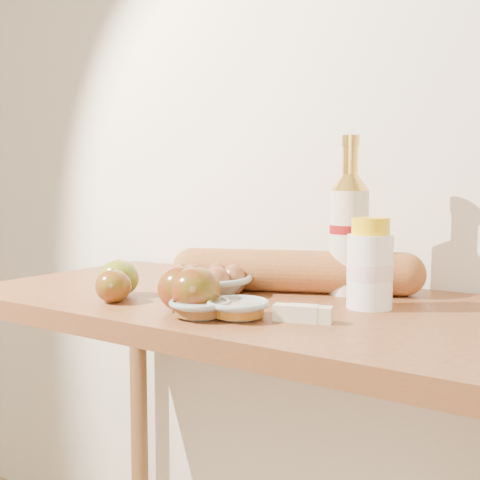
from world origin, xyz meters
name	(u,v)px	position (x,y,z in m)	size (l,w,h in m)	color
back_wall	(323,114)	(0.00, 1.51, 1.30)	(3.50, 0.02, 2.60)	white
table	(248,357)	(0.00, 1.18, 0.78)	(1.20, 0.60, 0.90)	brown
bourbon_bottle	(349,230)	(0.15, 1.33, 1.03)	(0.10, 0.10, 0.33)	beige
cream_bottle	(370,266)	(0.24, 1.22, 0.98)	(0.09, 0.09, 0.17)	white
egg_bowl	(209,282)	(-0.08, 1.16, 0.93)	(0.19, 0.19, 0.06)	gray
baguette	(295,271)	(0.05, 1.29, 0.95)	(0.53, 0.29, 0.09)	#BB7339
apple_yellowgreen	(119,278)	(-0.23, 1.04, 0.94)	(0.09, 0.09, 0.08)	olive
apple_redgreen_front	(113,286)	(-0.19, 0.99, 0.93)	(0.08, 0.08, 0.07)	maroon
apple_redgreen_right	(183,288)	(-0.03, 1.00, 0.94)	(0.12, 0.12, 0.09)	maroon
sugar_bowl	(200,308)	(0.03, 0.98, 0.92)	(0.13, 0.13, 0.03)	#8F9D98
syrup_bowl	(238,309)	(0.09, 1.01, 0.92)	(0.14, 0.14, 0.03)	#94A19C
butter_stick	(303,314)	(0.19, 1.05, 0.91)	(0.10, 0.05, 0.03)	beige
apple_extra	(195,290)	(0.01, 1.00, 0.94)	(0.12, 0.12, 0.09)	maroon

